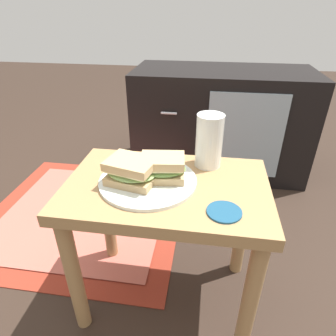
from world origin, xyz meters
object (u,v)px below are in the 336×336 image
at_px(plate, 148,181).
at_px(coaster, 224,212).
at_px(tv_cabinet, 220,122).
at_px(beer_glass, 209,142).
at_px(sandwich_front, 132,171).
at_px(sandwich_back, 163,168).

distance_m(plate, coaster, 0.23).
distance_m(tv_cabinet, beer_glass, 0.86).
distance_m(sandwich_front, coaster, 0.26).
xyz_separation_m(tv_cabinet, plate, (-0.22, -0.95, 0.17)).
height_order(tv_cabinet, beer_glass, beer_glass).
bearing_deg(coaster, sandwich_back, 145.27).
height_order(beer_glass, coaster, beer_glass).
height_order(tv_cabinet, sandwich_back, tv_cabinet).
relative_size(sandwich_back, coaster, 1.61).
height_order(sandwich_front, sandwich_back, same).
distance_m(beer_glass, coaster, 0.24).
height_order(plate, sandwich_front, sandwich_front).
distance_m(tv_cabinet, sandwich_front, 1.02).
bearing_deg(beer_glass, coaster, -78.37).
distance_m(sandwich_back, coaster, 0.21).
height_order(tv_cabinet, plate, tv_cabinet).
bearing_deg(tv_cabinet, coaster, -90.66).
bearing_deg(plate, sandwich_front, -159.53).
bearing_deg(plate, coaster, -26.10).
distance_m(plate, sandwich_front, 0.06).
xyz_separation_m(plate, sandwich_front, (-0.04, -0.01, 0.04)).
relative_size(tv_cabinet, beer_glass, 6.02).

